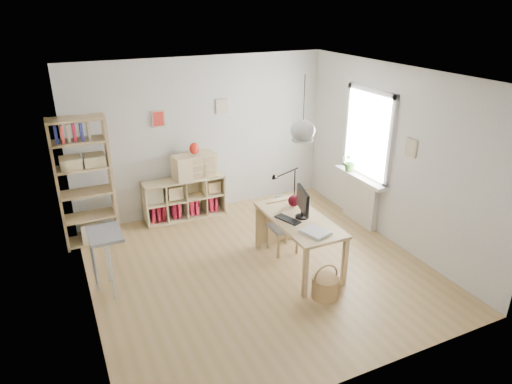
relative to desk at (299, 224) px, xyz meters
name	(u,v)px	position (x,y,z in m)	size (l,w,h in m)	color
ground	(259,268)	(-0.55, 0.15, -0.66)	(4.50, 4.50, 0.00)	#AA8455
room_shell	(303,130)	(0.00, 0.00, 1.34)	(4.50, 4.50, 4.50)	white
window_unit	(369,134)	(1.68, 0.75, 0.89)	(0.07, 1.16, 1.46)	white
radiator	(360,201)	(1.64, 0.75, -0.26)	(0.10, 0.80, 0.80)	silver
windowsill	(360,177)	(1.59, 0.75, 0.17)	(0.22, 1.20, 0.06)	white
desk	(299,224)	(0.00, 0.00, 0.00)	(0.70, 1.50, 0.75)	#DEBE7F
cube_shelf	(183,201)	(-1.02, 2.23, -0.36)	(1.40, 0.38, 0.72)	beige
tall_bookshelf	(84,178)	(-2.59, 1.95, 0.43)	(0.80, 0.38, 2.00)	#DEBE7F
side_table	(101,247)	(-2.59, 0.50, 0.01)	(0.40, 0.55, 0.85)	#99999C
chair	(281,223)	(-0.01, 0.50, -0.22)	(0.38, 0.38, 0.77)	#99999C
wicker_basket	(325,286)	(-0.06, -0.82, -0.50)	(0.35, 0.34, 0.48)	#9A7645
storage_chest	(291,221)	(0.43, 0.95, -0.48)	(0.71, 0.75, 0.55)	silver
monitor	(303,202)	(0.05, 0.01, 0.33)	(0.19, 0.47, 0.42)	black
keyboard	(288,219)	(-0.17, 0.01, 0.10)	(0.14, 0.38, 0.02)	black
task_lamp	(284,182)	(0.05, 0.56, 0.42)	(0.45, 0.17, 0.48)	black
yarn_ball	(294,201)	(0.13, 0.38, 0.18)	(0.17, 0.17, 0.17)	#4A090F
paper_tray	(315,232)	(-0.03, -0.47, 0.11)	(0.27, 0.34, 0.03)	white
drawer_chest	(194,166)	(-0.80, 2.19, 0.27)	(0.72, 0.33, 0.41)	beige
red_vase	(194,149)	(-0.78, 2.19, 0.57)	(0.16, 0.16, 0.20)	maroon
potted_plant	(351,161)	(1.57, 1.01, 0.37)	(0.30, 0.26, 0.33)	#3A6C28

